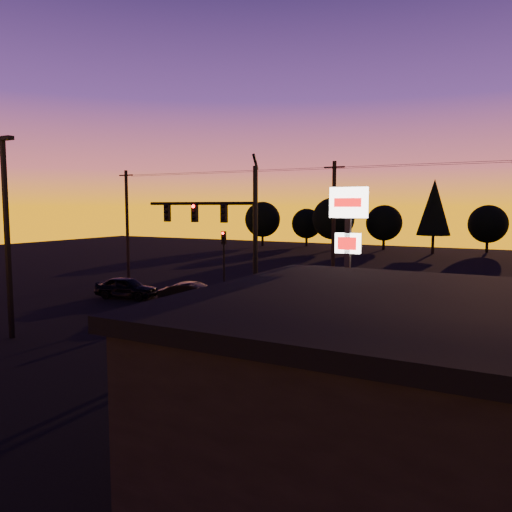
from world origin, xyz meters
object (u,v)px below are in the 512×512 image
Objects in this scene: traffic_signal_mast at (227,228)px; suv_parked at (333,362)px; pylon_sign at (348,235)px; parking_lot_light at (6,224)px; car_mid at (195,295)px; car_left at (127,287)px; secondary_signal at (224,253)px; car_right at (377,308)px; bollard at (115,327)px.

traffic_signal_mast reaches higher than suv_parked.
traffic_signal_mast is 1.26× the size of pylon_sign.
car_mid is (3.28, 9.89, -4.55)m from parking_lot_light.
car_left is at bearing 73.35° from car_mid.
suv_parked is at bearing -46.09° from secondary_signal.
pylon_sign is at bearing 0.79° from car_right.
car_mid is at bearing 116.14° from suv_parked.
traffic_signal_mast is at bearing 115.87° from suv_parked.
car_mid reaches higher than bollard.
car_right is at bearing -13.35° from secondary_signal.
car_right is at bearing 40.33° from parking_lot_light.
suv_parked is (1.11, -10.28, 0.08)m from car_right.
suv_parked is at bearing -80.61° from pylon_sign.
parking_lot_light reaches higher than secondary_signal.
bollard is (1.42, -11.97, -2.42)m from secondary_signal.
parking_lot_light is 1.34× the size of pylon_sign.
suv_parked is at bearing -140.03° from car_mid.
pylon_sign is 1.62× the size of car_left.
traffic_signal_mast is 7.23m from bollard.
car_mid is (5.61, -0.21, 0.01)m from car_left.
pylon_sign is 11.65m from bollard.
secondary_signal is 11.91m from car_right.
bollard is at bearing -150.48° from car_left.
car_left is 5.62m from car_mid.
car_left is 0.95× the size of car_right.
car_left is at bearing 129.53° from bollard.
parking_lot_light is 6.71m from bollard.
parking_lot_light is (-7.40, -6.99, 0.33)m from traffic_signal_mast.
car_mid reaches higher than suv_parked.
car_mid reaches higher than car_right.
parking_lot_light reaches higher than car_mid.
secondary_signal is at bearing -107.43° from car_right.
traffic_signal_mast is 10.19m from parking_lot_light.
traffic_signal_mast is at bearing 52.12° from bollard.
secondary_signal is 1.04× the size of car_left.
pylon_sign is 13.14m from car_mid.
pylon_sign reaches higher than secondary_signal.
car_left is 16.30m from car_right.
parking_lot_light is at bearing -53.75° from car_right.
pylon_sign reaches higher than car_left.
car_left reaches higher than bollard.
pylon_sign is 1.55× the size of car_right.
car_mid is 0.85× the size of suv_parked.
suv_parked reaches higher than bollard.
car_right is (16.21, 1.68, -0.08)m from car_left.
secondary_signal reaches higher than car_left.
traffic_signal_mast reaches higher than secondary_signal.
secondary_signal is 18.14m from suv_parked.
parking_lot_light is 15.19m from pylon_sign.
traffic_signal_mast is at bearing -117.72° from car_left.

